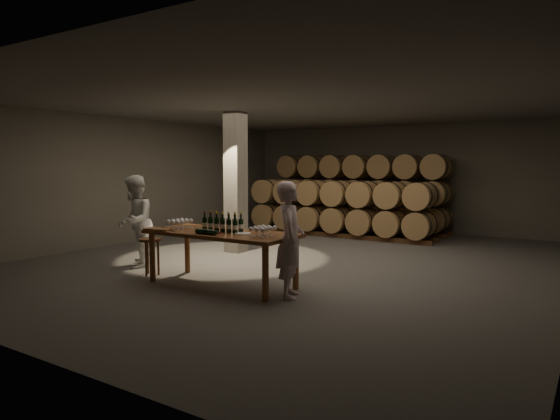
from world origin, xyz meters
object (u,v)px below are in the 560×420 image
Objects in this scene: notebook_near at (162,230)px; person_man at (290,240)px; bottle_cluster at (223,225)px; stool at (150,245)px; person_woman at (135,221)px; tasting_table at (221,238)px; plate at (243,234)px.

notebook_near is 2.31m from person_man.
stool is (-1.58, -0.13, -0.47)m from bottle_cluster.
stool is at bearing 28.01° from person_woman.
stool is at bearing -175.34° from bottle_cluster.
tasting_table is at bearing -107.26° from bottle_cluster.
notebook_near is at bearing -163.85° from plate.
person_man is (2.27, 0.41, -0.04)m from notebook_near.
person_man is at bearing 1.40° from stool.
person_man is (0.88, 0.01, -0.03)m from plate.
plate is 1.05× the size of notebook_near.
person_man is at bearing -2.42° from bottle_cluster.
stool is at bearing -178.20° from plate.
person_man is 0.97× the size of person_woman.
plate is (0.48, -0.04, 0.11)m from tasting_table.
plate is 0.88m from person_man.
tasting_table is at bearing 59.10° from person_man.
plate is at bearing -4.75° from tasting_table.
tasting_table is at bearing 3.80° from stool.
stool is at bearing 135.91° from notebook_near.
plate is 0.40× the size of stool.
person_woman reaches higher than stool.
person_man is (2.93, 0.07, 0.33)m from stool.
plate reaches higher than tasting_table.
person_woman reaches higher than bottle_cluster.
person_woman is (-2.39, 0.25, 0.11)m from tasting_table.
bottle_cluster is 0.41× the size of person_woman.
notebook_near is (-1.39, -0.40, 0.01)m from plate.
notebook_near is 0.14× the size of person_woman.
person_man is at bearing 47.14° from person_woman.
tasting_table is 0.22m from bottle_cluster.
bottle_cluster is 2.41m from person_woman.
notebook_near reaches higher than tasting_table.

